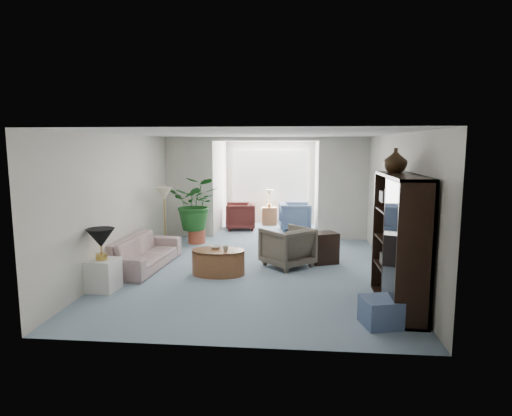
# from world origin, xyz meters

# --- Properties ---
(floor) EXTENTS (6.00, 6.00, 0.00)m
(floor) POSITION_xyz_m (0.00, 0.00, 0.00)
(floor) COLOR #889FB4
(floor) RESTS_ON ground
(sunroom_floor) EXTENTS (2.60, 2.60, 0.00)m
(sunroom_floor) POSITION_xyz_m (0.00, 4.10, 0.00)
(sunroom_floor) COLOR #889FB4
(sunroom_floor) RESTS_ON ground
(back_pier_left) EXTENTS (1.20, 0.12, 2.50)m
(back_pier_left) POSITION_xyz_m (-1.90, 3.00, 1.25)
(back_pier_left) COLOR silver
(back_pier_left) RESTS_ON ground
(back_pier_right) EXTENTS (1.20, 0.12, 2.50)m
(back_pier_right) POSITION_xyz_m (1.90, 3.00, 1.25)
(back_pier_right) COLOR silver
(back_pier_right) RESTS_ON ground
(back_header) EXTENTS (2.60, 0.12, 0.10)m
(back_header) POSITION_xyz_m (0.00, 3.00, 2.45)
(back_header) COLOR silver
(back_header) RESTS_ON back_pier_left
(window_pane) EXTENTS (2.20, 0.02, 1.50)m
(window_pane) POSITION_xyz_m (0.00, 5.18, 1.40)
(window_pane) COLOR white
(window_blinds) EXTENTS (2.20, 0.02, 1.50)m
(window_blinds) POSITION_xyz_m (0.00, 5.15, 1.40)
(window_blinds) COLOR white
(framed_picture) EXTENTS (0.04, 0.50, 0.40)m
(framed_picture) POSITION_xyz_m (2.46, -0.10, 1.70)
(framed_picture) COLOR #B7A892
(sofa) EXTENTS (0.93, 2.06, 0.59)m
(sofa) POSITION_xyz_m (-2.09, 0.13, 0.29)
(sofa) COLOR beige
(sofa) RESTS_ON ground
(end_table) EXTENTS (0.49, 0.49, 0.50)m
(end_table) POSITION_xyz_m (-2.29, -1.22, 0.25)
(end_table) COLOR white
(end_table) RESTS_ON ground
(table_lamp) EXTENTS (0.44, 0.44, 0.30)m
(table_lamp) POSITION_xyz_m (-2.29, -1.22, 0.85)
(table_lamp) COLOR black
(table_lamp) RESTS_ON end_table
(floor_lamp) EXTENTS (0.36, 0.36, 0.28)m
(floor_lamp) POSITION_xyz_m (-2.10, 1.55, 1.25)
(floor_lamp) COLOR beige
(floor_lamp) RESTS_ON ground
(coffee_table) EXTENTS (1.06, 1.06, 0.45)m
(coffee_table) POSITION_xyz_m (-0.61, -0.18, 0.23)
(coffee_table) COLOR brown
(coffee_table) RESTS_ON ground
(coffee_bowl) EXTENTS (0.22, 0.22, 0.05)m
(coffee_bowl) POSITION_xyz_m (-0.66, -0.08, 0.47)
(coffee_bowl) COLOR silver
(coffee_bowl) RESTS_ON coffee_table
(coffee_cup) EXTENTS (0.11, 0.11, 0.10)m
(coffee_cup) POSITION_xyz_m (-0.46, -0.28, 0.50)
(coffee_cup) COLOR #BBB8A4
(coffee_cup) RESTS_ON coffee_table
(wingback_chair) EXTENTS (1.16, 1.16, 0.76)m
(wingback_chair) POSITION_xyz_m (0.61, 0.47, 0.38)
(wingback_chair) COLOR #665F51
(wingback_chair) RESTS_ON ground
(side_table_dark) EXTENTS (0.62, 0.57, 0.61)m
(side_table_dark) POSITION_xyz_m (1.31, 0.77, 0.30)
(side_table_dark) COLOR black
(side_table_dark) RESTS_ON ground
(entertainment_cabinet) EXTENTS (0.46, 1.71, 1.90)m
(entertainment_cabinet) POSITION_xyz_m (2.23, -1.52, 0.95)
(entertainment_cabinet) COLOR black
(entertainment_cabinet) RESTS_ON ground
(cabinet_urn) EXTENTS (0.35, 0.35, 0.36)m
(cabinet_urn) POSITION_xyz_m (2.23, -1.02, 2.08)
(cabinet_urn) COLOR #322010
(cabinet_urn) RESTS_ON entertainment_cabinet
(ottoman) EXTENTS (0.55, 0.55, 0.36)m
(ottoman) POSITION_xyz_m (1.87, -2.22, 0.18)
(ottoman) COLOR slate
(ottoman) RESTS_ON ground
(plant_pot) EXTENTS (0.40, 0.40, 0.32)m
(plant_pot) POSITION_xyz_m (-1.57, 2.28, 0.16)
(plant_pot) COLOR #AD4832
(plant_pot) RESTS_ON ground
(house_plant) EXTENTS (1.13, 0.98, 1.25)m
(house_plant) POSITION_xyz_m (-1.57, 2.28, 0.95)
(house_plant) COLOR #1C541E
(house_plant) RESTS_ON plant_pot
(sunroom_chair_blue) EXTENTS (0.91, 0.89, 0.75)m
(sunroom_chair_blue) POSITION_xyz_m (0.74, 4.08, 0.38)
(sunroom_chair_blue) COLOR slate
(sunroom_chair_blue) RESTS_ON ground
(sunroom_chair_maroon) EXTENTS (0.88, 0.86, 0.73)m
(sunroom_chair_maroon) POSITION_xyz_m (-0.76, 4.08, 0.36)
(sunroom_chair_maroon) COLOR #50201B
(sunroom_chair_maroon) RESTS_ON ground
(sunroom_table) EXTENTS (0.46, 0.37, 0.52)m
(sunroom_table) POSITION_xyz_m (-0.01, 4.83, 0.26)
(sunroom_table) COLOR brown
(sunroom_table) RESTS_ON ground
(shelf_clutter) EXTENTS (0.30, 1.19, 1.06)m
(shelf_clutter) POSITION_xyz_m (2.18, -1.52, 1.20)
(shelf_clutter) COLOR #5C5957
(shelf_clutter) RESTS_ON entertainment_cabinet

